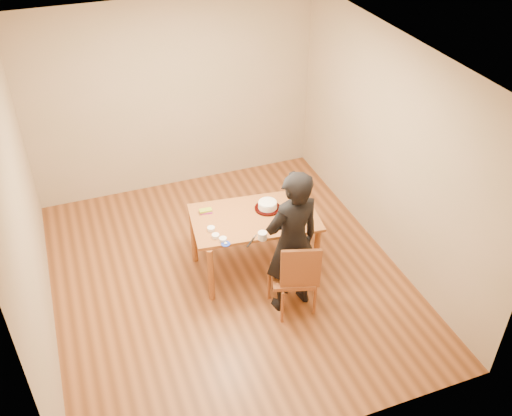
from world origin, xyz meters
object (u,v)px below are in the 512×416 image
object	(u,v)px
cake	(268,205)
dining_chair	(292,275)
person	(292,243)
cake_plate	(268,208)
dining_table	(254,218)

from	to	relation	value
cake	dining_chair	bearing A→B (deg)	-92.89
dining_chair	person	xyz separation A→B (m)	(0.00, 0.05, 0.42)
cake_plate	person	distance (m)	0.82
cake_plate	person	bearing A→B (deg)	-93.05
dining_table	dining_chair	size ratio (longest dim) A/B	3.22
cake	dining_table	bearing A→B (deg)	-156.86
dining_table	person	xyz separation A→B (m)	(0.15, -0.73, 0.14)
cake_plate	dining_chair	bearing A→B (deg)	-92.89
dining_table	person	world-z (taller)	person
dining_chair	cake_plate	size ratio (longest dim) A/B	1.48
dining_table	cake	xyz separation A→B (m)	(0.19, 0.08, 0.08)
dining_table	cake_plate	world-z (taller)	cake_plate
dining_table	cake	bearing A→B (deg)	29.97
dining_chair	dining_table	bearing A→B (deg)	118.09
cake	person	bearing A→B (deg)	-93.05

